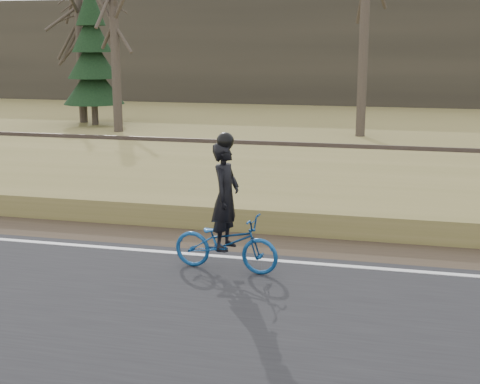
# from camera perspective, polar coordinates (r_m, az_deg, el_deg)

# --- Properties ---
(ground) EXTENTS (120.00, 120.00, 0.00)m
(ground) POSITION_cam_1_polar(r_m,az_deg,el_deg) (11.99, -15.70, -4.84)
(ground) COLOR olive
(ground) RESTS_ON ground
(edge_line) EXTENTS (120.00, 0.12, 0.01)m
(edge_line) POSITION_cam_1_polar(r_m,az_deg,el_deg) (12.13, -15.26, -4.28)
(edge_line) COLOR silver
(edge_line) RESTS_ON road
(shoulder) EXTENTS (120.00, 1.60, 0.04)m
(shoulder) POSITION_cam_1_polar(r_m,az_deg,el_deg) (12.99, -13.13, -3.25)
(shoulder) COLOR #473A2B
(shoulder) RESTS_ON ground
(embankment) EXTENTS (120.00, 5.00, 0.44)m
(embankment) POSITION_cam_1_polar(r_m,az_deg,el_deg) (15.59, -8.23, 0.36)
(embankment) COLOR olive
(embankment) RESTS_ON ground
(ballast) EXTENTS (120.00, 3.00, 0.45)m
(ballast) POSITION_cam_1_polar(r_m,az_deg,el_deg) (19.10, -3.98, 2.73)
(ballast) COLOR slate
(ballast) RESTS_ON ground
(railroad) EXTENTS (120.00, 2.40, 0.29)m
(railroad) POSITION_cam_1_polar(r_m,az_deg,el_deg) (19.05, -3.99, 3.63)
(railroad) COLOR black
(railroad) RESTS_ON ballast
(treeline_backdrop) EXTENTS (120.00, 4.00, 6.00)m
(treeline_backdrop) POSITION_cam_1_polar(r_m,az_deg,el_deg) (40.33, 5.71, 11.88)
(treeline_backdrop) COLOR #383328
(treeline_backdrop) RESTS_ON ground
(cyclist) EXTENTS (1.73, 0.76, 2.15)m
(cyclist) POSITION_cam_1_polar(r_m,az_deg,el_deg) (10.21, -1.22, -3.03)
(cyclist) COLOR navy
(cyclist) RESTS_ON road
(bare_tree_left) EXTENTS (0.36, 0.36, 7.40)m
(bare_tree_left) POSITION_cam_1_polar(r_m,az_deg,el_deg) (30.75, -13.53, 12.68)
(bare_tree_left) COLOR #473E34
(bare_tree_left) RESTS_ON ground
(bare_tree_near_left) EXTENTS (0.36, 0.36, 6.98)m
(bare_tree_near_left) POSITION_cam_1_polar(r_m,az_deg,el_deg) (27.16, -10.62, 12.41)
(bare_tree_near_left) COLOR #473E34
(bare_tree_near_left) RESTS_ON ground
(bare_tree_center) EXTENTS (0.36, 0.36, 9.71)m
(bare_tree_center) POSITION_cam_1_polar(r_m,az_deg,el_deg) (25.85, 10.64, 15.44)
(bare_tree_center) COLOR #473E34
(bare_tree_center) RESTS_ON ground
(conifer) EXTENTS (2.60, 2.60, 5.95)m
(conifer) POSITION_cam_1_polar(r_m,az_deg,el_deg) (29.76, -12.49, 11.03)
(conifer) COLOR #473E34
(conifer) RESTS_ON ground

